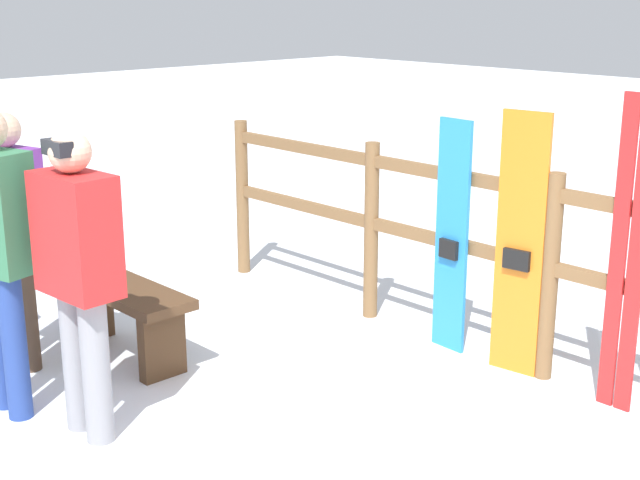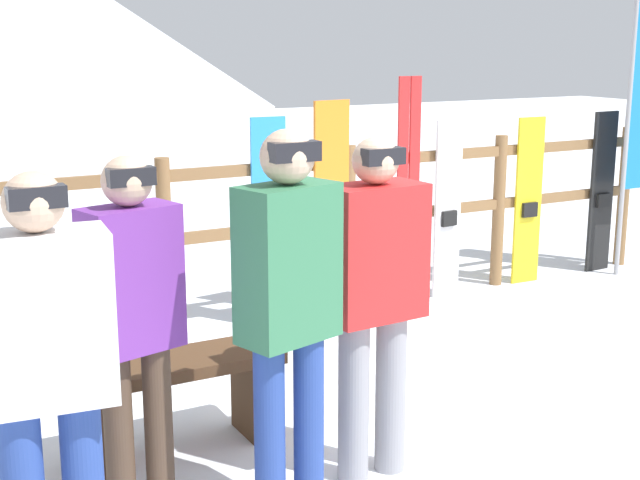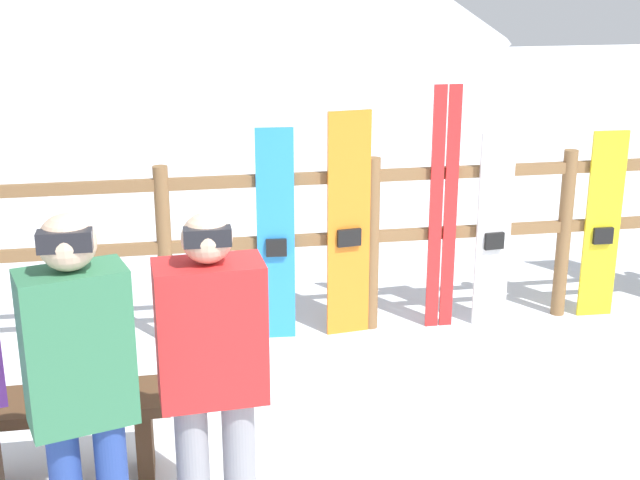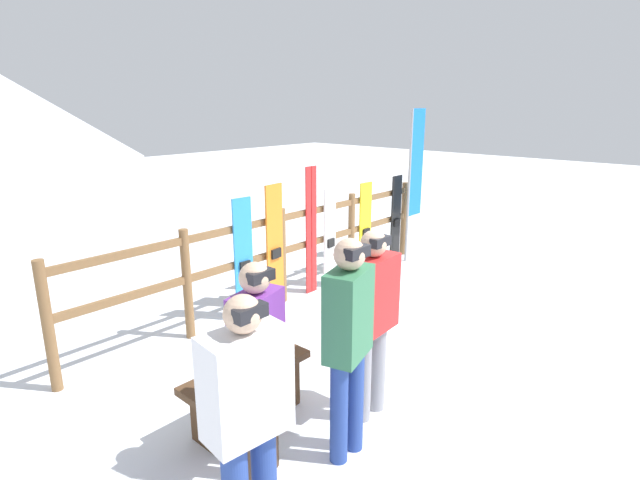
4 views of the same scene
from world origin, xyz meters
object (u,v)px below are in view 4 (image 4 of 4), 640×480
at_px(snowboard_yellow, 365,228).
at_px(snowboard_black_stripe, 396,218).
at_px(person_white, 247,411).
at_px(snowboard_orange, 275,247).
at_px(ski_pair_red, 311,231).
at_px(bench, 248,383).
at_px(snowboard_white, 330,238).
at_px(snowboard_blue, 244,260).
at_px(person_purple, 258,355).
at_px(person_plaid_green, 348,334).
at_px(person_red, 372,313).
at_px(rental_flag, 414,172).

bearing_deg(snowboard_yellow, snowboard_black_stripe, 0.00).
height_order(person_white, snowboard_orange, person_white).
xyz_separation_m(ski_pair_red, snowboard_yellow, (1.20, -0.00, -0.18)).
distance_m(person_white, snowboard_orange, 3.61).
bearing_deg(snowboard_yellow, bench, -156.48).
bearing_deg(snowboard_white, person_white, -144.86).
bearing_deg(snowboard_blue, bench, -129.05).
distance_m(bench, person_white, 1.34).
bearing_deg(person_purple, person_white, -136.39).
bearing_deg(bench, person_plaid_green, -75.16).
distance_m(person_red, ski_pair_red, 2.85).
bearing_deg(person_red, person_purple, 171.99).
bearing_deg(snowboard_blue, person_purple, -127.34).
bearing_deg(bench, snowboard_blue, 50.95).
bearing_deg(snowboard_white, bench, -150.70).
distance_m(person_plaid_green, snowboard_white, 3.60).
xyz_separation_m(person_purple, rental_flag, (4.99, 1.92, 0.55)).
bearing_deg(ski_pair_red, person_red, -127.12).
bearing_deg(person_white, ski_pair_red, 38.21).
height_order(person_purple, snowboard_orange, snowboard_orange).
bearing_deg(ski_pair_red, snowboard_black_stripe, -0.10).
bearing_deg(snowboard_black_stripe, person_plaid_green, -150.18).
bearing_deg(ski_pair_red, person_plaid_green, -132.41).
height_order(bench, person_red, person_red).
height_order(person_red, person_plaid_green, person_plaid_green).
bearing_deg(person_plaid_green, snowboard_orange, 57.32).
bearing_deg(snowboard_orange, snowboard_black_stripe, -0.00).
height_order(person_plaid_green, snowboard_orange, person_plaid_green).
bearing_deg(person_plaid_green, person_red, 19.16).
bearing_deg(snowboard_orange, person_purple, -135.01).
bearing_deg(person_red, person_plaid_green, -160.84).
bearing_deg(person_purple, rental_flag, 21.07).
bearing_deg(person_purple, snowboard_yellow, 27.97).
xyz_separation_m(bench, rental_flag, (4.67, 1.40, 1.12)).
relative_size(snowboard_blue, rental_flag, 0.61).
height_order(person_purple, snowboard_yellow, person_purple).
bearing_deg(snowboard_white, person_purple, -146.21).
bearing_deg(ski_pair_red, person_white, -141.79).
bearing_deg(snowboard_orange, ski_pair_red, 0.29).
bearing_deg(bench, person_red, -41.98).
xyz_separation_m(bench, snowboard_orange, (1.80, 1.60, 0.44)).
relative_size(bench, snowboard_white, 0.79).
relative_size(person_white, person_red, 0.99).
relative_size(bench, rental_flag, 0.45).
bearing_deg(rental_flag, ski_pair_red, 174.82).
height_order(person_purple, person_red, person_red).
distance_m(person_red, person_plaid_green, 0.56).
distance_m(person_purple, ski_pair_red, 3.50).
distance_m(snowboard_white, snowboard_black_stripe, 1.66).
height_order(person_white, snowboard_black_stripe, person_white).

